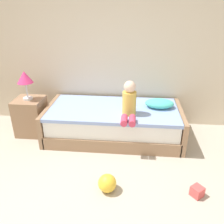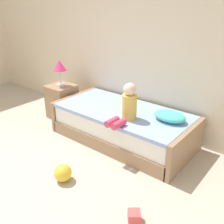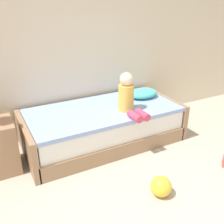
% 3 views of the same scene
% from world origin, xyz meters
% --- Properties ---
extents(wall_rear, '(7.20, 0.10, 2.90)m').
position_xyz_m(wall_rear, '(0.00, 2.60, 1.45)').
color(wall_rear, beige).
rests_on(wall_rear, ground).
extents(bed, '(2.11, 1.00, 0.50)m').
position_xyz_m(bed, '(0.51, 2.00, 0.25)').
color(bed, '#997556').
rests_on(bed, ground).
extents(nightstand, '(0.44, 0.44, 0.60)m').
position_xyz_m(nightstand, '(-0.84, 1.99, 0.30)').
color(nightstand, '#997556').
rests_on(nightstand, ground).
extents(table_lamp, '(0.24, 0.24, 0.45)m').
position_xyz_m(table_lamp, '(-0.84, 1.99, 0.94)').
color(table_lamp, silver).
rests_on(table_lamp, nightstand).
extents(child_figure, '(0.20, 0.51, 0.50)m').
position_xyz_m(child_figure, '(0.75, 1.77, 0.70)').
color(child_figure, gold).
rests_on(child_figure, bed).
extents(pillow, '(0.44, 0.30, 0.13)m').
position_xyz_m(pillow, '(1.21, 2.10, 0.56)').
color(pillow, '#4CCCBC').
rests_on(pillow, bed).
extents(toy_ball, '(0.21, 0.21, 0.21)m').
position_xyz_m(toy_ball, '(0.55, 0.78, 0.11)').
color(toy_ball, yellow).
rests_on(toy_ball, ground).
extents(toy_block, '(0.17, 0.17, 0.12)m').
position_xyz_m(toy_block, '(1.56, 0.79, 0.06)').
color(toy_block, '#E54C4C').
rests_on(toy_block, ground).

